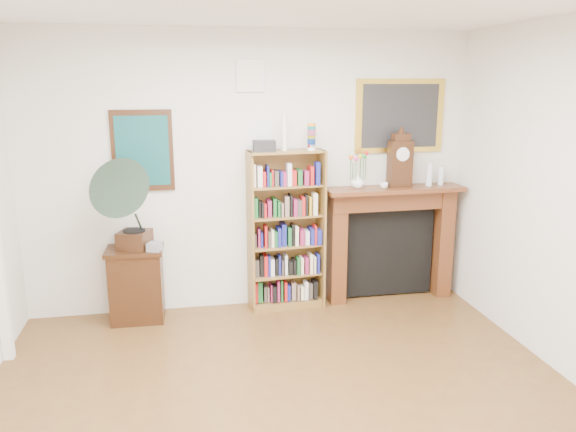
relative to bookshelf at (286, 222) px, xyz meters
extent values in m
cube|color=silver|center=(-0.33, 0.16, 0.49)|extent=(4.50, 0.01, 2.80)
cube|color=black|center=(-1.38, 0.14, 0.74)|extent=(0.58, 0.03, 0.78)
cube|color=#10484B|center=(-1.38, 0.12, 0.74)|extent=(0.50, 0.01, 0.67)
cube|color=white|center=(-0.33, 0.14, 1.44)|extent=(0.26, 0.03, 0.30)
cube|color=silver|center=(-0.33, 0.12, 1.44)|extent=(0.22, 0.01, 0.26)
cube|color=gold|center=(1.22, 0.14, 1.04)|extent=(0.95, 0.03, 0.75)
cube|color=#262628|center=(1.22, 0.12, 1.04)|extent=(0.82, 0.01, 0.65)
cube|color=brown|center=(-0.36, 0.00, -0.09)|extent=(0.05, 0.27, 1.64)
cube|color=brown|center=(0.36, 0.00, -0.09)|extent=(0.05, 0.27, 1.64)
cube|color=brown|center=(0.00, 0.00, 0.71)|extent=(0.77, 0.34, 0.02)
cube|color=brown|center=(0.00, 0.00, -0.88)|extent=(0.77, 0.34, 0.07)
cube|color=brown|center=(0.00, 0.13, -0.09)|extent=(0.75, 0.09, 1.64)
cube|color=brown|center=(0.00, 0.00, -0.56)|extent=(0.73, 0.31, 0.02)
cube|color=brown|center=(0.00, 0.00, -0.25)|extent=(0.73, 0.31, 0.02)
cube|color=brown|center=(0.00, 0.00, 0.06)|extent=(0.73, 0.31, 0.02)
cube|color=brown|center=(0.00, 0.00, 0.37)|extent=(0.73, 0.31, 0.02)
cube|color=black|center=(-1.50, -0.06, -0.55)|extent=(0.55, 0.41, 0.74)
cube|color=#44230F|center=(0.55, 0.03, -0.32)|extent=(0.17, 0.22, 1.19)
cube|color=#44230F|center=(1.74, 0.03, -0.32)|extent=(0.17, 0.22, 1.19)
cube|color=#44230F|center=(1.14, 0.03, 0.18)|extent=(1.35, 0.24, 0.19)
cube|color=#44230F|center=(1.14, -0.02, 0.30)|extent=(1.47, 0.38, 0.04)
cube|color=black|center=(1.14, 0.10, -0.42)|extent=(0.98, 0.09, 0.95)
cube|color=black|center=(-1.49, -0.05, -0.09)|extent=(0.35, 0.35, 0.17)
cylinder|color=black|center=(-1.49, -0.05, 0.00)|extent=(0.27, 0.27, 0.01)
cone|color=#2F4438|center=(-1.49, -0.22, 0.37)|extent=(0.74, 0.83, 0.72)
cube|color=#A1A1AC|center=(-1.30, -0.18, -0.14)|extent=(0.16, 0.16, 0.08)
cube|color=black|center=(1.19, 0.00, 0.56)|extent=(0.25, 0.14, 0.48)
cylinder|color=white|center=(1.19, -0.06, 0.67)|extent=(0.14, 0.02, 0.14)
cube|color=black|center=(1.19, 0.00, 0.83)|extent=(0.18, 0.12, 0.09)
imported|color=white|center=(0.75, 0.01, 0.39)|extent=(0.15, 0.15, 0.14)
imported|color=white|center=(1.01, -0.06, 0.35)|extent=(0.09, 0.09, 0.06)
cylinder|color=silver|center=(1.52, 0.00, 0.44)|extent=(0.07, 0.07, 0.24)
cylinder|color=silver|center=(1.67, 0.02, 0.42)|extent=(0.06, 0.06, 0.20)
camera|label=1|loc=(-1.02, -5.41, 1.40)|focal=35.00mm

